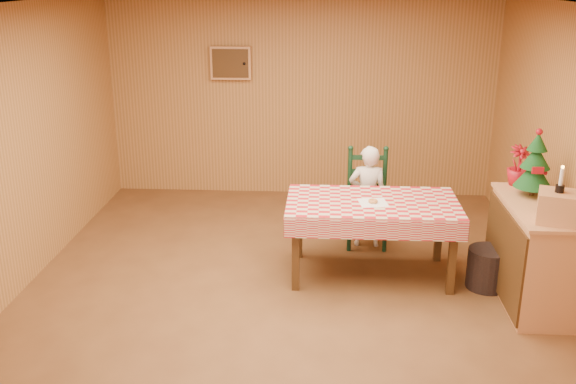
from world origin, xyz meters
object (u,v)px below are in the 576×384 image
at_px(seated_child, 367,196).
at_px(dining_table, 372,209).
at_px(ladder_chair, 367,200).
at_px(storage_bin, 488,268).
at_px(crate, 557,207).
at_px(christmas_tree, 535,166).
at_px(shelf_unit, 532,253).

bearing_deg(seated_child, dining_table, 90.00).
xyz_separation_m(ladder_chair, storage_bin, (1.09, -1.00, -0.31)).
bearing_deg(storage_bin, dining_table, 168.81).
xyz_separation_m(crate, christmas_tree, (-0.00, 0.65, 0.16)).
height_order(ladder_chair, storage_bin, ladder_chair).
bearing_deg(ladder_chair, crate, -49.33).
relative_size(ladder_chair, shelf_unit, 0.87).
height_order(dining_table, ladder_chair, ladder_chair).
relative_size(seated_child, shelf_unit, 0.91).
xyz_separation_m(ladder_chair, christmas_tree, (1.41, -0.99, 0.71)).
bearing_deg(seated_child, crate, 131.67).
relative_size(shelf_unit, christmas_tree, 2.00).
bearing_deg(dining_table, crate, -31.22).
relative_size(dining_table, seated_child, 1.47).
xyz_separation_m(seated_child, crate, (1.41, -1.59, 0.49)).
bearing_deg(ladder_chair, storage_bin, -42.54).
height_order(shelf_unit, christmas_tree, christmas_tree).
distance_m(crate, christmas_tree, 0.67).
bearing_deg(ladder_chair, seated_child, -90.00).
bearing_deg(crate, dining_table, 148.78).
xyz_separation_m(ladder_chair, seated_child, (-0.00, -0.06, 0.06)).
distance_m(shelf_unit, crate, 0.71).
bearing_deg(dining_table, seated_child, 90.00).
distance_m(seated_child, christmas_tree, 1.81).
height_order(ladder_chair, shelf_unit, ladder_chair).
distance_m(seated_child, storage_bin, 1.49).
distance_m(dining_table, christmas_tree, 1.52).
relative_size(seated_child, christmas_tree, 1.81).
xyz_separation_m(seated_child, shelf_unit, (1.40, -1.19, -0.10)).
height_order(dining_table, storage_bin, dining_table).
height_order(crate, storage_bin, crate).
xyz_separation_m(shelf_unit, storage_bin, (-0.31, 0.24, -0.27)).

